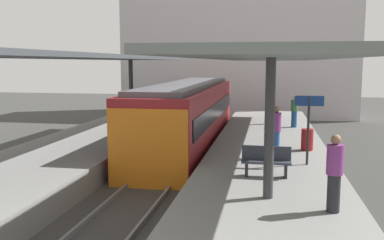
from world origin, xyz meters
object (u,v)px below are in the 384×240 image
at_px(platform_sign, 309,114).
at_px(passenger_near_bench, 334,172).
at_px(passenger_mid_platform, 276,131).
at_px(platform_bench, 266,160).
at_px(commuter_train, 188,116).
at_px(litter_bin, 307,140).
at_px(passenger_far_end, 294,111).

relative_size(platform_sign, passenger_near_bench, 1.28).
bearing_deg(platform_sign, passenger_mid_platform, 139.11).
xyz_separation_m(platform_bench, passenger_mid_platform, (0.29, 2.52, 0.46)).
distance_m(commuter_train, platform_sign, 7.90).
bearing_deg(litter_bin, passenger_mid_platform, -129.15).
bearing_deg(platform_sign, passenger_near_bench, -87.62).
xyz_separation_m(passenger_mid_platform, passenger_far_end, (1.03, 7.20, -0.09)).
bearing_deg(passenger_mid_platform, litter_bin, 50.85).
distance_m(passenger_mid_platform, passenger_far_end, 7.27).
bearing_deg(commuter_train, litter_bin, -35.47).
height_order(platform_sign, passenger_mid_platform, platform_sign).
bearing_deg(litter_bin, platform_bench, -110.35).
distance_m(commuter_train, platform_bench, 8.55).
xyz_separation_m(commuter_train, passenger_far_end, (5.05, 2.03, 0.11)).
height_order(litter_bin, passenger_far_end, passenger_far_end).
bearing_deg(passenger_mid_platform, platform_sign, -40.89).
bearing_deg(platform_bench, passenger_near_bench, -61.75).
distance_m(commuter_train, passenger_far_end, 5.45).
distance_m(platform_sign, passenger_far_end, 8.10).
bearing_deg(commuter_train, passenger_mid_platform, -52.08).
relative_size(litter_bin, passenger_near_bench, 0.47).
distance_m(passenger_near_bench, passenger_far_end, 12.45).
xyz_separation_m(platform_bench, passenger_near_bench, (1.47, -2.73, 0.43)).
bearing_deg(passenger_far_end, commuter_train, -158.14).
height_order(litter_bin, passenger_mid_platform, passenger_mid_platform).
xyz_separation_m(platform_bench, litter_bin, (1.47, 3.97, -0.06)).
bearing_deg(litter_bin, passenger_near_bench, -90.06).
relative_size(passenger_near_bench, passenger_mid_platform, 0.97).
relative_size(commuter_train, platform_bench, 10.00).
xyz_separation_m(litter_bin, passenger_mid_platform, (-1.19, -1.46, 0.52)).
relative_size(commuter_train, platform_sign, 6.34).
distance_m(commuter_train, passenger_mid_platform, 6.56).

